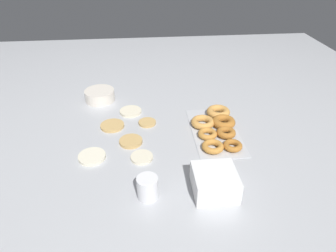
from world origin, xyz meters
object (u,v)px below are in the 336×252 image
object	(u,v)px
pancake_1	(92,157)
pancake_3	(131,141)
batter_bowl	(100,95)
pancake_4	(112,126)
container_stack	(215,182)
pancake_0	(142,157)
donut_tray	(216,127)
paper_cup	(148,188)
pancake_2	(131,111)
pancake_5	(148,122)

from	to	relation	value
pancake_1	pancake_3	size ratio (longest dim) A/B	1.10
pancake_3	batter_bowl	world-z (taller)	batter_bowl
pancake_4	container_stack	world-z (taller)	container_stack
pancake_0	pancake_4	size ratio (longest dim) A/B	0.82
batter_bowl	donut_tray	bearing A→B (deg)	-122.11
pancake_3	paper_cup	size ratio (longest dim) A/B	1.22
donut_tray	batter_bowl	world-z (taller)	batter_bowl
pancake_4	donut_tray	distance (m)	0.49
pancake_2	donut_tray	bearing A→B (deg)	-116.92
pancake_2	batter_bowl	distance (m)	0.23
pancake_4	pancake_1	bearing A→B (deg)	163.26
pancake_1	pancake_5	bearing A→B (deg)	-44.78
pancake_2	pancake_4	size ratio (longest dim) A/B	0.99
pancake_5	container_stack	distance (m)	0.52
pancake_0	pancake_3	distance (m)	0.12
container_stack	pancake_4	bearing A→B (deg)	39.78
pancake_5	paper_cup	world-z (taller)	paper_cup
pancake_1	container_stack	xyz separation A→B (m)	(-0.23, -0.45, 0.04)
pancake_2	pancake_3	size ratio (longest dim) A/B	1.09
pancake_4	batter_bowl	bearing A→B (deg)	16.19
pancake_4	batter_bowl	distance (m)	0.29
pancake_5	donut_tray	size ratio (longest dim) A/B	0.21
pancake_4	container_stack	bearing A→B (deg)	-140.22
pancake_3	container_stack	size ratio (longest dim) A/B	0.67
pancake_4	pancake_0	bearing A→B (deg)	-152.12
pancake_3	batter_bowl	xyz separation A→B (m)	(0.41, 0.17, 0.02)
donut_tray	pancake_1	bearing A→B (deg)	105.43
pancake_4	pancake_5	world-z (taller)	same
pancake_1	pancake_3	bearing A→B (deg)	-59.78
pancake_5	pancake_4	bearing A→B (deg)	93.94
donut_tray	batter_bowl	distance (m)	0.66
pancake_3	pancake_5	distance (m)	0.17
pancake_1	container_stack	bearing A→B (deg)	-117.11
batter_bowl	paper_cup	xyz separation A→B (m)	(-0.74, -0.23, 0.01)
pancake_3	pancake_1	bearing A→B (deg)	120.22
batter_bowl	pancake_0	bearing A→B (deg)	-158.01
pancake_0	paper_cup	world-z (taller)	paper_cup
pancake_1	batter_bowl	bearing A→B (deg)	1.31
pancake_3	container_stack	xyz separation A→B (m)	(-0.32, -0.29, 0.04)
pancake_0	container_stack	bearing A→B (deg)	-129.84
pancake_1	pancake_4	size ratio (longest dim) A/B	0.99
pancake_2	pancake_5	bearing A→B (deg)	-143.46
pancake_0	pancake_5	size ratio (longest dim) A/B	1.09
pancake_2	pancake_1	bearing A→B (deg)	156.43
pancake_0	pancake_4	world-z (taller)	same
pancake_2	pancake_5	xyz separation A→B (m)	(-0.11, -0.08, -0.00)
pancake_2	batter_bowl	world-z (taller)	batter_bowl
batter_bowl	container_stack	distance (m)	0.87
pancake_0	paper_cup	bearing A→B (deg)	-175.66
batter_bowl	paper_cup	size ratio (longest dim) A/B	1.92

